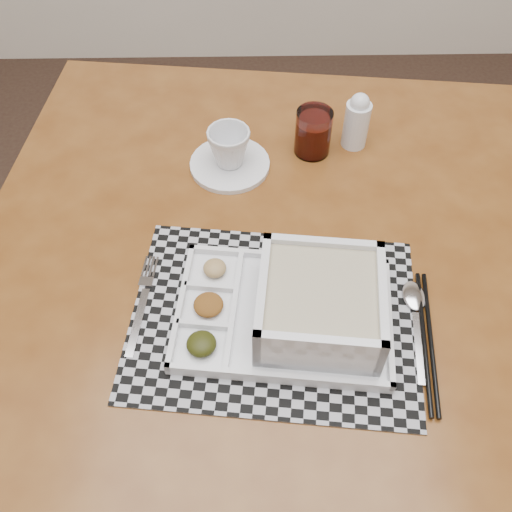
# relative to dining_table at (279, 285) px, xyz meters

# --- Properties ---
(dining_table) EXTENTS (1.15, 1.15, 0.78)m
(dining_table) POSITION_rel_dining_table_xyz_m (0.00, 0.00, 0.00)
(dining_table) COLOR #572B0F
(dining_table) RESTS_ON ground
(placemat) EXTENTS (0.47, 0.37, 0.00)m
(placemat) POSITION_rel_dining_table_xyz_m (-0.02, -0.12, 0.08)
(placemat) COLOR #9B9BA2
(placemat) RESTS_ON dining_table
(serving_tray) EXTENTS (0.34, 0.25, 0.09)m
(serving_tray) POSITION_rel_dining_table_xyz_m (0.03, -0.12, 0.12)
(serving_tray) COLOR silver
(serving_tray) RESTS_ON placemat
(fork) EXTENTS (0.04, 0.19, 0.00)m
(fork) POSITION_rel_dining_table_xyz_m (-0.22, -0.09, 0.08)
(fork) COLOR silver
(fork) RESTS_ON placemat
(spoon) EXTENTS (0.04, 0.18, 0.01)m
(spoon) POSITION_rel_dining_table_xyz_m (0.20, -0.10, 0.09)
(spoon) COLOR silver
(spoon) RESTS_ON placemat
(chopsticks) EXTENTS (0.04, 0.24, 0.01)m
(chopsticks) POSITION_rel_dining_table_xyz_m (0.21, -0.16, 0.09)
(chopsticks) COLOR black
(chopsticks) RESTS_ON placemat
(saucer) EXTENTS (0.15, 0.15, 0.01)m
(saucer) POSITION_rel_dining_table_xyz_m (-0.09, 0.22, 0.08)
(saucer) COLOR silver
(saucer) RESTS_ON dining_table
(cup) EXTENTS (0.10, 0.10, 0.07)m
(cup) POSITION_rel_dining_table_xyz_m (-0.09, 0.22, 0.13)
(cup) COLOR silver
(cup) RESTS_ON saucer
(juice_glass) EXTENTS (0.07, 0.07, 0.09)m
(juice_glass) POSITION_rel_dining_table_xyz_m (0.07, 0.26, 0.12)
(juice_glass) COLOR white
(juice_glass) RESTS_ON dining_table
(creamer_bottle) EXTENTS (0.05, 0.05, 0.11)m
(creamer_bottle) POSITION_rel_dining_table_xyz_m (0.15, 0.28, 0.13)
(creamer_bottle) COLOR silver
(creamer_bottle) RESTS_ON dining_table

